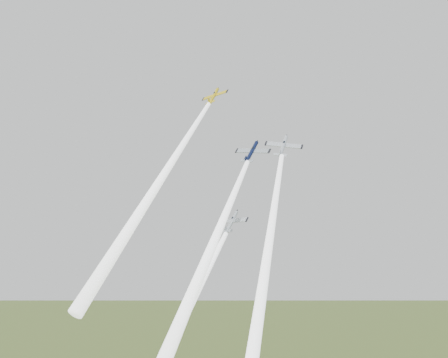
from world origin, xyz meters
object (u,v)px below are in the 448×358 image
at_px(plane_navy, 252,152).
at_px(plane_silver_right, 283,146).
at_px(plane_silver_low, 232,222).
at_px(plane_yellow, 214,96).

height_order(plane_navy, plane_silver_right, plane_silver_right).
bearing_deg(plane_silver_right, plane_silver_low, -156.47).
relative_size(plane_yellow, plane_silver_right, 0.92).
bearing_deg(plane_navy, plane_yellow, 150.69).
distance_m(plane_yellow, plane_silver_right, 26.60).
distance_m(plane_navy, plane_silver_right, 6.98).
bearing_deg(plane_yellow, plane_silver_low, -41.65).
bearing_deg(plane_navy, plane_silver_low, -111.28).
relative_size(plane_yellow, plane_silver_low, 1.05).
height_order(plane_yellow, plane_navy, plane_yellow).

